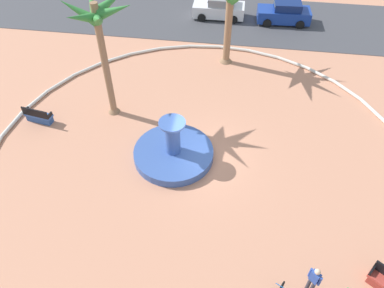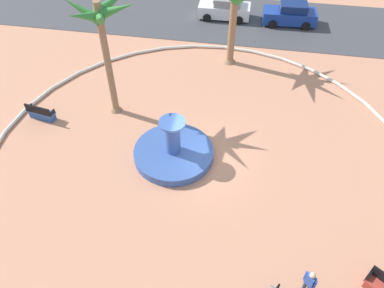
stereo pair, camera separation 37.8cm
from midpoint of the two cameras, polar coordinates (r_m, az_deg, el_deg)
ground_plane at (r=19.27m, az=0.64°, el=-2.17°), size 80.00×80.00×0.00m
plaza_curb at (r=19.19m, az=0.64°, el=-1.97°), size 21.76×21.76×0.20m
street_asphalt at (r=31.62m, az=4.57°, el=18.48°), size 48.00×8.00×0.03m
fountain at (r=19.13m, az=-3.38°, el=-1.25°), size 4.06×4.06×2.38m
palm_tree_near_fountain at (r=24.20m, az=5.28°, el=20.98°), size 4.36×4.48×5.69m
palm_tree_by_curb at (r=19.48m, az=-14.52°, el=16.73°), size 3.65×3.53×6.82m
bench_west at (r=22.82m, az=-22.66°, el=3.85°), size 1.66×0.76×1.00m
person_cyclist_photo at (r=15.21m, az=17.24°, el=-19.07°), size 0.41×0.40×1.67m
parked_car_leftmost at (r=31.40m, az=3.78°, el=19.88°), size 4.02×1.96×1.67m
parked_car_second at (r=31.34m, az=13.46°, el=18.75°), size 4.08×2.08×1.67m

